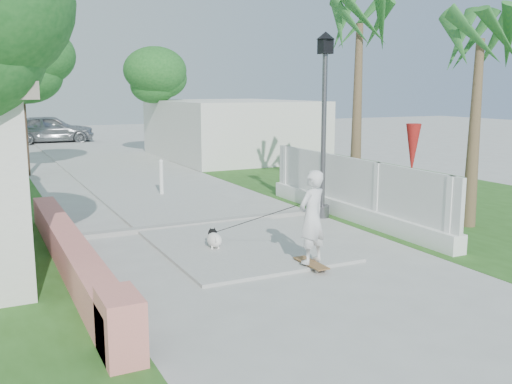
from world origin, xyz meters
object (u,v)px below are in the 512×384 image
street_lamp (324,118)px  parked_car (50,129)px  patio_umbrella (413,149)px  dog (214,239)px  skateboarder (264,220)px  bollard (161,176)px

street_lamp → parked_car: bearing=98.5°
street_lamp → patio_umbrella: street_lamp is taller
patio_umbrella → street_lamp: bearing=152.2°
dog → patio_umbrella: bearing=18.5°
parked_car → patio_umbrella: bearing=-163.7°
skateboarder → parked_car: size_ratio=0.51×
patio_umbrella → parked_car: (-5.43, 24.56, -0.86)m
bollard → skateboarder: 7.05m
parked_car → street_lamp: bearing=-167.6°
dog → street_lamp: bearing=36.5°
bollard → skateboarder: (-0.22, -7.04, 0.18)m
skateboarder → parked_car: (-0.60, 26.10, 0.06)m
bollard → patio_umbrella: patio_umbrella is taller
street_lamp → parked_car: 23.88m
patio_umbrella → parked_car: patio_umbrella is taller
bollard → skateboarder: size_ratio=0.44×
patio_umbrella → skateboarder: 5.15m
patio_umbrella → dog: bearing=-174.5°
street_lamp → dog: bearing=-156.5°
dog → parked_car: bearing=103.1°
street_lamp → dog: (-3.49, -1.52, -2.20)m
street_lamp → patio_umbrella: size_ratio=1.93×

